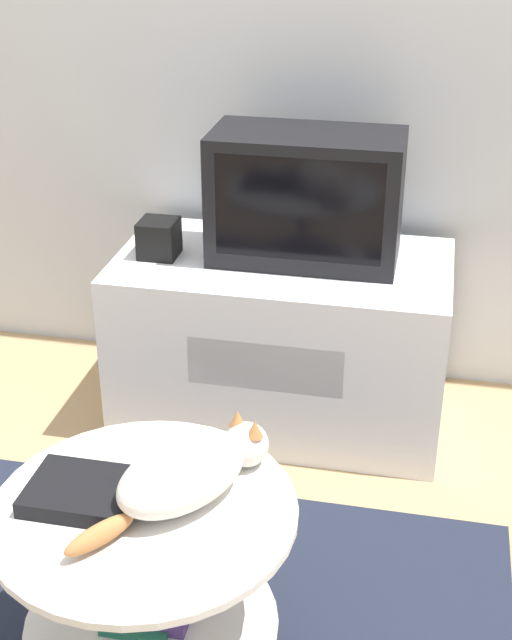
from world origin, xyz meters
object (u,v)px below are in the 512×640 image
cat (188,472)px  dvd_box (83,492)px  tv (306,197)px  speaker (159,238)px

cat → dvd_box: bearing=139.2°
tv → speaker: (-0.45, -0.08, -0.14)m
tv → cat: size_ratio=1.28×
tv → dvd_box: bearing=-103.2°
speaker → dvd_box: size_ratio=0.52×
speaker → dvd_box: (0.17, -1.11, -0.12)m
tv → cat: tv is taller
tv → speaker: 0.48m
dvd_box → tv: bearing=76.8°
dvd_box → speaker: bearing=98.9°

